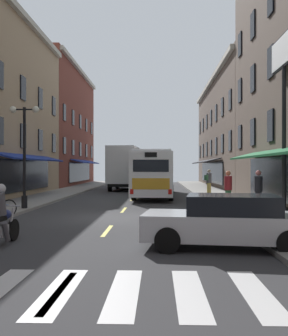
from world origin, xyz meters
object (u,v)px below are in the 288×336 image
at_px(motorcycle_rider, 1,219).
at_px(pedestrian_far, 228,189).
at_px(billboard_sign, 284,74).
at_px(transit_bus, 154,173).
at_px(street_lamp_twin, 24,151).
at_px(pedestrian_mid, 258,190).
at_px(pedestrian_near, 209,182).
at_px(box_truck, 125,168).
at_px(sedan_mid, 228,221).
at_px(sedan_near, 133,179).

height_order(motorcycle_rider, pedestrian_far, pedestrian_far).
relative_size(billboard_sign, motorcycle_rider, 3.69).
distance_m(transit_bus, street_lamp_twin, 12.03).
distance_m(pedestrian_mid, street_lamp_twin, 11.03).
relative_size(transit_bus, pedestrian_near, 6.94).
bearing_deg(billboard_sign, box_truck, 113.26).
relative_size(sedan_mid, pedestrian_mid, 2.44).
bearing_deg(sedan_near, motorcycle_rider, -91.72).
height_order(billboard_sign, motorcycle_rider, billboard_sign).
xyz_separation_m(transit_bus, sedan_mid, (2.05, -18.84, -0.97)).
distance_m(sedan_near, pedestrian_near, 21.92).
height_order(transit_bus, street_lamp_twin, street_lamp_twin).
height_order(motorcycle_rider, street_lamp_twin, street_lamp_twin).
bearing_deg(transit_bus, sedan_near, 98.20).
xyz_separation_m(pedestrian_far, street_lamp_twin, (-9.74, -0.33, 1.79)).
distance_m(sedan_mid, motorcycle_rider, 5.99).
bearing_deg(sedan_mid, transit_bus, 96.21).
relative_size(pedestrian_near, street_lamp_twin, 0.37).
distance_m(sedan_near, sedan_mid, 38.52).
distance_m(pedestrian_near, pedestrian_mid, 9.85).
bearing_deg(motorcycle_rider, pedestrian_mid, 40.68).
distance_m(pedestrian_mid, pedestrian_far, 1.77).
bearing_deg(motorcycle_rider, box_truck, 87.46).
height_order(pedestrian_near, pedestrian_far, pedestrian_near).
height_order(box_truck, pedestrian_far, box_truck).
relative_size(box_truck, motorcycle_rider, 3.61).
bearing_deg(pedestrian_near, pedestrian_far, -33.39).
height_order(billboard_sign, street_lamp_twin, billboard_sign).
bearing_deg(box_truck, motorcycle_rider, -92.54).
distance_m(sedan_mid, pedestrian_far, 9.03).
bearing_deg(street_lamp_twin, sedan_mid, -46.26).
bearing_deg(motorcycle_rider, sedan_near, 88.28).
relative_size(motorcycle_rider, pedestrian_near, 1.14).
bearing_deg(billboard_sign, pedestrian_far, 134.93).
bearing_deg(box_truck, sedan_mid, -79.64).
xyz_separation_m(box_truck, pedestrian_mid, (7.46, -18.91, -0.94)).
bearing_deg(street_lamp_twin, pedestrian_mid, -5.63).
bearing_deg(transit_bus, sedan_mid, -83.79).
relative_size(box_truck, pedestrian_near, 4.13).
bearing_deg(transit_bus, pedestrian_far, -70.08).
relative_size(box_truck, pedestrian_far, 4.18).
bearing_deg(pedestrian_far, billboard_sign, 9.94).
relative_size(sedan_near, motorcycle_rider, 2.27).
distance_m(billboard_sign, motorcycle_rider, 12.90).
bearing_deg(pedestrian_near, box_truck, -176.95).
bearing_deg(box_truck, pedestrian_far, -69.98).
bearing_deg(box_truck, pedestrian_near, -54.45).
distance_m(sedan_near, street_lamp_twin, 29.92).
bearing_deg(pedestrian_mid, pedestrian_near, 154.35).
height_order(pedestrian_near, pedestrian_mid, pedestrian_mid).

